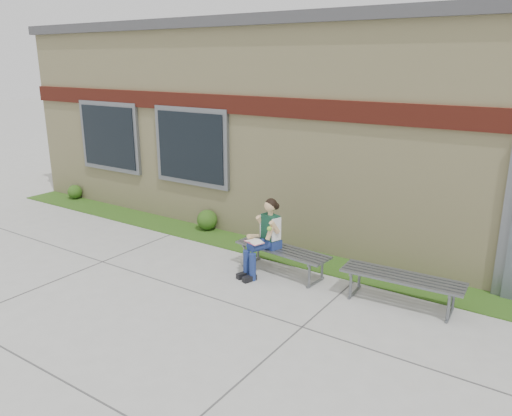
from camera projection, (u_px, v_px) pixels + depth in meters
The scene contains 8 objects.
ground at pixel (220, 322), 6.76m from camera, with size 80.00×80.00×0.00m, color #9E9E99.
grass_strip at pixel (310, 260), 8.83m from camera, with size 16.00×0.80×0.02m, color #214813.
school_building at pixel (386, 122), 10.92m from camera, with size 16.20×6.22×4.20m.
bench_left at pixel (282, 254), 8.22m from camera, with size 1.70×0.62×0.43m.
bench_right at pixel (402, 282), 7.15m from camera, with size 1.75×0.58×0.45m.
girl at pixel (264, 236), 8.10m from camera, with size 0.52×0.81×1.27m.
shrub_west at pixel (75, 192), 12.65m from camera, with size 0.35×0.35×0.35m, color #214813.
shrub_mid at pixel (207, 220), 10.33m from camera, with size 0.42×0.42×0.42m, color #214813.
Camera 1 is at (3.79, -4.73, 3.41)m, focal length 35.00 mm.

